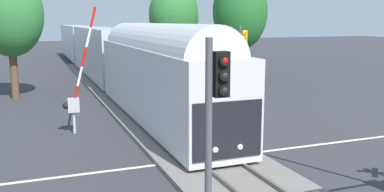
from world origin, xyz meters
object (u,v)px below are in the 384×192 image
at_px(commuter_train, 102,51).
at_px(elm_centre_background, 174,16).
at_px(traffic_signal_far_side, 242,53).
at_px(oak_behind_train, 10,14).
at_px(traffic_signal_median, 215,117).
at_px(crossing_gate_far, 75,94).
at_px(oak_far_right, 240,12).

height_order(commuter_train, elm_centre_background, elm_centre_background).
relative_size(traffic_signal_far_side, oak_behind_train, 0.58).
bearing_deg(oak_behind_train, traffic_signal_far_side, -32.68).
xyz_separation_m(traffic_signal_median, oak_behind_train, (-4.86, 24.72, 2.53)).
height_order(crossing_gate_far, elm_centre_background, elm_centre_background).
height_order(commuter_train, oak_behind_train, oak_behind_train).
relative_size(crossing_gate_far, oak_behind_train, 0.69).
bearing_deg(elm_centre_background, oak_far_right, -51.61).
height_order(commuter_train, oak_far_right, oak_far_right).
bearing_deg(traffic_signal_far_side, oak_behind_train, 147.32).
xyz_separation_m(commuter_train, traffic_signal_far_side, (6.13, -17.56, 0.83)).
distance_m(oak_behind_train, elm_centre_background, 16.17).
xyz_separation_m(traffic_signal_median, traffic_signal_far_side, (8.98, 15.84, 0.03)).
relative_size(traffic_signal_median, oak_far_right, 0.53).
height_order(traffic_signal_median, oak_far_right, oak_far_right).
bearing_deg(crossing_gate_far, oak_behind_train, 105.22).
relative_size(commuter_train, oak_behind_train, 6.62).
relative_size(commuter_train, elm_centre_background, 6.54).
bearing_deg(oak_far_right, elm_centre_background, 128.39).
relative_size(oak_behind_train, elm_centre_background, 0.99).
bearing_deg(commuter_train, traffic_signal_median, -94.88).
height_order(traffic_signal_median, oak_behind_train, oak_behind_train).
bearing_deg(commuter_train, crossing_gate_far, -102.76).
bearing_deg(traffic_signal_far_side, traffic_signal_median, -119.54).
bearing_deg(crossing_gate_far, oak_far_right, 39.27).
bearing_deg(elm_centre_background, traffic_signal_far_side, -92.69).
bearing_deg(elm_centre_background, commuter_train, 166.22).
bearing_deg(elm_centre_background, traffic_signal_median, -107.04).
distance_m(traffic_signal_median, traffic_signal_far_side, 18.21).
relative_size(crossing_gate_far, elm_centre_background, 0.68).
xyz_separation_m(crossing_gate_far, traffic_signal_median, (1.72, -13.20, 1.53)).
relative_size(crossing_gate_far, traffic_signal_median, 1.20).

